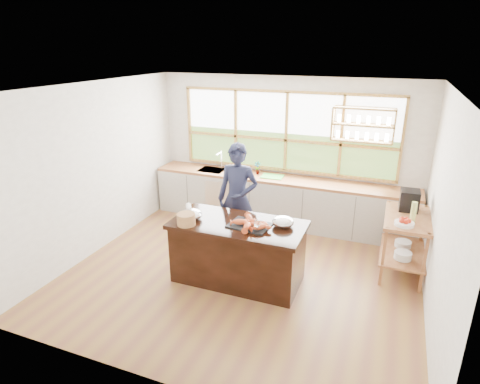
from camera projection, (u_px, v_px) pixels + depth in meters
The scene contains 18 objects.
ground_plane at pixel (243, 272), 6.02m from camera, with size 5.00×5.00×0.00m, color olive.
room_shell at pixel (257, 151), 5.85m from camera, with size 5.02×4.52×2.71m.
back_counter at pixel (279, 200), 7.56m from camera, with size 4.90×0.63×0.90m.
right_shelf_unit at pixel (405, 235), 5.84m from camera, with size 0.62×1.10×0.90m.
island at pixel (238, 252), 5.68m from camera, with size 1.85×0.90×0.90m.
cook at pixel (238, 199), 6.38m from camera, with size 0.66×0.43×1.81m, color #1B1F38.
potted_plant at pixel (258, 168), 7.57m from camera, with size 0.13×0.09×0.25m, color slate.
cutting_board at pixel (272, 176), 7.45m from camera, with size 0.40×0.30×0.01m, color green.
espresso_machine at pixel (409, 200), 5.92m from camera, with size 0.27×0.29×0.31m, color black.
wine_bottle at pixel (413, 212), 5.49m from camera, with size 0.08×0.08×0.30m, color #B0C25E.
fruit_bowl at pixel (404, 223), 5.44m from camera, with size 0.26×0.26×0.11m.
slate_board at pixel (249, 225), 5.44m from camera, with size 0.55×0.40×0.02m, color black.
lobster_pile at pixel (250, 223), 5.39m from camera, with size 0.52×0.48×0.08m.
mixing_bowl_left at pixel (191, 215), 5.64m from camera, with size 0.31×0.31×0.15m, color silver.
mixing_bowl_right at pixel (283, 222), 5.41m from camera, with size 0.30×0.30×0.14m, color silver.
wine_glass at pixel (257, 224), 5.12m from camera, with size 0.08×0.08×0.22m.
wicker_basket at pixel (186, 219), 5.45m from camera, with size 0.25×0.25×0.16m, color #AE7D46.
parchment_roll at pixel (189, 209), 5.90m from camera, with size 0.08×0.08×0.30m, color white.
Camera 1 is at (1.86, -4.88, 3.22)m, focal length 30.00 mm.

